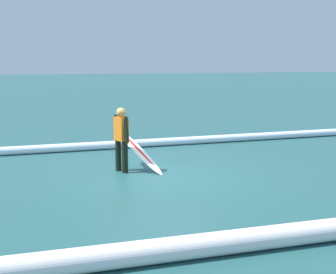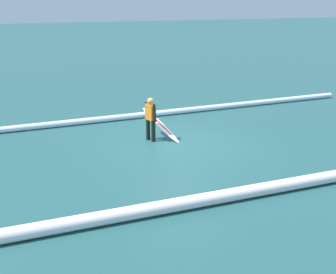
% 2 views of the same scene
% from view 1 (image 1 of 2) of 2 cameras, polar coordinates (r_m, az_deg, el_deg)
% --- Properties ---
extents(ground_plane, '(158.36, 158.36, 0.00)m').
position_cam_1_polar(ground_plane, '(10.83, -0.54, -4.57)').
color(ground_plane, '#225050').
extents(surfer, '(0.31, 0.56, 1.49)m').
position_cam_1_polar(surfer, '(11.07, -5.56, 0.12)').
color(surfer, black).
rests_on(surfer, ground_plane).
extents(surfboard, '(1.01, 1.71, 0.98)m').
position_cam_1_polar(surfboard, '(11.38, -3.63, -1.50)').
color(surfboard, white).
rests_on(surfboard, ground_plane).
extents(wave_crest_foreground, '(16.75, 0.50, 0.24)m').
position_cam_1_polar(wave_crest_foreground, '(14.54, 0.22, -0.56)').
color(wave_crest_foreground, white).
rests_on(wave_crest_foreground, ground_plane).
extents(wave_crest_midground, '(14.12, 0.44, 0.32)m').
position_cam_1_polar(wave_crest_midground, '(6.12, -9.45, -14.15)').
color(wave_crest_midground, white).
rests_on(wave_crest_midground, ground_plane).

